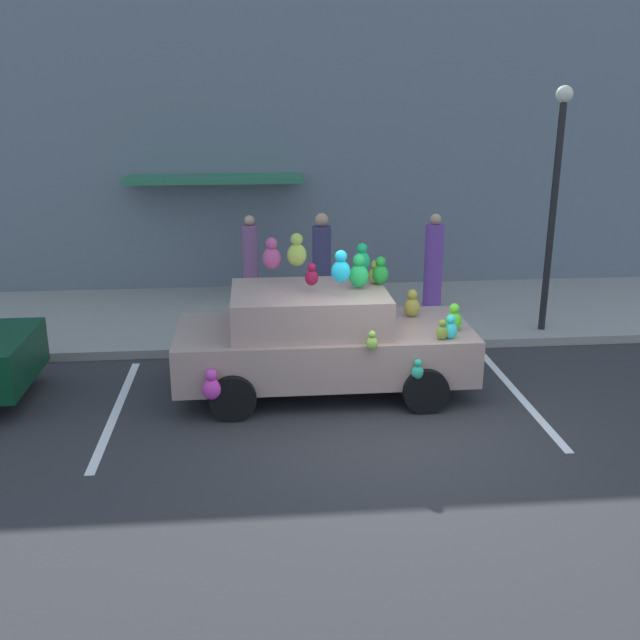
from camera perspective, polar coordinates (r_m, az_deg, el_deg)
ground_plane at (r=9.55m, az=6.31°, el=-8.77°), size 60.00×60.00×0.00m
sidewalk at (r=14.11m, az=2.33°, el=0.53°), size 24.00×4.00×0.15m
storefront_building at (r=15.64m, az=1.32°, el=13.87°), size 24.00×1.25×6.40m
parking_stripe_front at (r=10.95m, az=15.51°, el=-5.74°), size 0.12×3.60×0.01m
parking_stripe_rear at (r=10.47m, az=-15.90°, el=-6.90°), size 0.12×3.60×0.01m
plush_covered_car at (r=10.44m, az=0.10°, el=-1.43°), size 4.26×2.11×2.27m
teddy_bear_on_sidewalk at (r=12.71m, az=4.11°, el=0.29°), size 0.33×0.28×0.64m
street_lamp_post at (r=13.01m, az=18.24°, el=10.03°), size 0.28×0.28×4.20m
pedestrian_near_shopfront at (r=14.18m, az=9.02°, el=4.37°), size 0.36×0.36×1.87m
pedestrian_walking_past at (r=13.92m, az=0.13°, el=4.42°), size 0.36×0.36×1.90m
pedestrian_by_lamp at (r=14.65m, az=-5.55°, el=4.70°), size 0.33×0.33×1.75m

